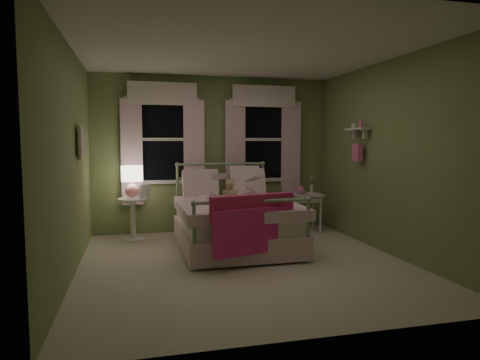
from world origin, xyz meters
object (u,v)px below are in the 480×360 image
object	(u,v)px
nightstand_right	(306,199)
child_right	(246,180)
nightstand_left	(133,213)
table_lamp	(132,178)
child_left	(210,178)
bed	(235,221)
teddy_bear	(230,190)

from	to	relation	value
nightstand_right	child_right	bearing A→B (deg)	-164.89
nightstand_left	table_lamp	distance (m)	0.54
child_left	child_right	size ratio (longest dim) A/B	1.11
nightstand_left	table_lamp	size ratio (longest dim) A/B	1.34
bed	teddy_bear	size ratio (longest dim) A/B	6.69
child_left	nightstand_right	world-z (taller)	child_left
bed	nightstand_left	xyz separation A→B (m)	(-1.41, 0.80, 0.04)
child_right	bed	bearing A→B (deg)	51.57
table_lamp	child_right	bearing A→B (deg)	-12.35
child_left	nightstand_right	bearing A→B (deg)	170.67
child_left	nightstand_left	bearing A→B (deg)	-37.68
bed	nightstand_right	xyz separation A→B (m)	(1.39, 0.73, 0.17)
child_left	table_lamp	bearing A→B (deg)	-37.68
bed	child_right	size ratio (longest dim) A/B	2.80
bed	nightstand_left	size ratio (longest dim) A/B	3.13
teddy_bear	table_lamp	size ratio (longest dim) A/B	0.63
child_left	nightstand_right	size ratio (longest dim) A/B	1.26
nightstand_left	nightstand_right	size ratio (longest dim) A/B	1.02
child_left	child_right	xyz separation A→B (m)	(0.56, 0.00, -0.04)
bed	nightstand_right	distance (m)	1.59
bed	table_lamp	distance (m)	1.73
child_left	teddy_bear	world-z (taller)	child_left
child_right	table_lamp	bearing A→B (deg)	-18.40
child_right	teddy_bear	bearing A→B (deg)	23.45
teddy_bear	table_lamp	distance (m)	1.51
child_left	child_right	world-z (taller)	child_left
child_left	table_lamp	distance (m)	1.19
nightstand_left	bed	bearing A→B (deg)	-29.58
teddy_bear	table_lamp	xyz separation A→B (m)	(-1.41, 0.53, 0.16)
child_right	nightstand_left	world-z (taller)	child_right
table_lamp	nightstand_right	bearing A→B (deg)	-1.38
child_left	nightstand_right	distance (m)	1.76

